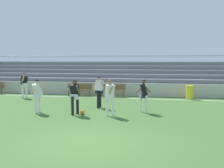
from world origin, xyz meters
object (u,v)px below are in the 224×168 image
(player_dark_deep_cover, at_px, (75,94))
(player_dark_on_ball, at_px, (144,93))
(bench_far_left, at_px, (113,89))
(player_white_pressing_high, at_px, (37,93))
(player_dark_challenging, at_px, (24,83))
(player_white_dropping_back, at_px, (110,94))
(soccer_ball, at_px, (82,112))
(bench_centre_sideline, at_px, (79,88))
(player_white_overlapping, at_px, (99,89))
(trash_bin, at_px, (190,92))
(bleacher_stand, at_px, (102,75))

(player_dark_deep_cover, height_order, player_dark_on_ball, player_dark_deep_cover)
(bench_far_left, xyz_separation_m, player_white_pressing_high, (-2.39, -6.59, 0.43))
(bench_far_left, height_order, player_dark_challenging, player_dark_challenging)
(bench_far_left, xyz_separation_m, player_white_dropping_back, (1.22, -6.65, 0.45))
(player_dark_on_ball, bearing_deg, player_dark_deep_cover, -159.26)
(soccer_ball, bearing_deg, bench_centre_sideline, 109.29)
(player_dark_on_ball, height_order, soccer_ball, player_dark_on_ball)
(bench_far_left, distance_m, player_white_overlapping, 4.60)
(trash_bin, height_order, player_white_dropping_back, player_white_dropping_back)
(bench_centre_sideline, bearing_deg, player_dark_deep_cover, -73.54)
(bleacher_stand, relative_size, player_white_dropping_back, 13.58)
(bench_far_left, xyz_separation_m, player_dark_deep_cover, (-0.45, -6.65, 0.44))
(player_dark_deep_cover, bearing_deg, player_dark_on_ball, 20.74)
(bench_far_left, height_order, player_dark_deep_cover, player_dark_deep_cover)
(soccer_ball, bearing_deg, player_dark_on_ball, 21.31)
(player_dark_on_ball, xyz_separation_m, soccer_ball, (-2.77, -1.08, -0.86))
(bench_far_left, xyz_separation_m, player_dark_on_ball, (2.65, -5.48, 0.43))
(bleacher_stand, height_order, player_white_dropping_back, bleacher_stand)
(player_white_overlapping, height_order, player_white_pressing_high, player_white_overlapping)
(trash_bin, xyz_separation_m, player_white_pressing_high, (-7.57, -6.52, 0.52))
(bench_far_left, relative_size, player_dark_on_ball, 1.10)
(bench_far_left, height_order, player_dark_on_ball, player_dark_on_ball)
(bleacher_stand, bearing_deg, player_white_dropping_back, -74.47)
(bleacher_stand, xyz_separation_m, player_white_pressing_high, (-0.57, -10.86, -0.30))
(bench_centre_sideline, xyz_separation_m, player_dark_challenging, (-3.33, -1.71, 0.47))
(bleacher_stand, distance_m, player_dark_deep_cover, 11.02)
(bleacher_stand, bearing_deg, soccer_ball, -81.09)
(bleacher_stand, height_order, bench_centre_sideline, bleacher_stand)
(bench_centre_sideline, xyz_separation_m, player_white_pressing_high, (0.03, -6.59, 0.43))
(bench_centre_sideline, bearing_deg, player_white_overlapping, -60.33)
(player_dark_deep_cover, xyz_separation_m, player_white_overlapping, (0.64, 2.08, 0.04))
(player_white_pressing_high, distance_m, soccer_ball, 2.43)
(bleacher_stand, bearing_deg, player_white_pressing_high, -93.02)
(soccer_ball, bearing_deg, player_white_pressing_high, -179.40)
(trash_bin, relative_size, player_dark_challenging, 0.53)
(bleacher_stand, distance_m, player_white_overlapping, 9.08)
(player_white_dropping_back, bearing_deg, bleacher_stand, 105.53)
(bench_centre_sideline, height_order, player_dark_challenging, player_dark_challenging)
(trash_bin, relative_size, player_white_pressing_high, 0.55)
(trash_bin, xyz_separation_m, player_white_dropping_back, (-3.96, -6.59, 0.54))
(soccer_ball, bearing_deg, bleacher_stand, 98.91)
(bleacher_stand, xyz_separation_m, player_dark_challenging, (-3.93, -5.99, -0.25))
(player_white_dropping_back, bearing_deg, player_dark_on_ball, 39.27)
(bleacher_stand, distance_m, player_white_dropping_back, 11.34)
(bench_far_left, height_order, player_white_dropping_back, player_white_dropping_back)
(player_dark_deep_cover, height_order, player_white_dropping_back, player_white_dropping_back)
(player_dark_on_ball, bearing_deg, player_white_dropping_back, -140.73)
(bench_far_left, relative_size, player_dark_deep_cover, 1.09)
(player_white_overlapping, bearing_deg, player_white_dropping_back, -63.66)
(player_dark_deep_cover, xyz_separation_m, player_dark_challenging, (-5.29, 4.94, 0.03))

